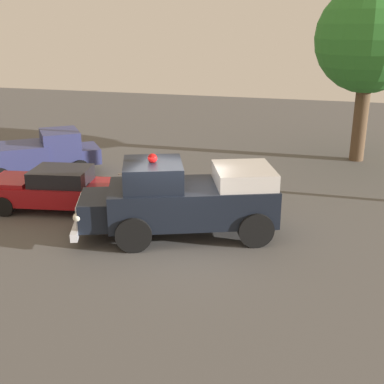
# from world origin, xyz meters

# --- Properties ---
(ground_plane) EXTENTS (60.00, 60.00, 0.00)m
(ground_plane) POSITION_xyz_m (0.00, 0.00, 0.00)
(ground_plane) COLOR #514F4C
(vintage_fire_truck) EXTENTS (4.22, 6.33, 2.59)m
(vintage_fire_truck) POSITION_xyz_m (0.60, -0.06, 1.20)
(vintage_fire_truck) COLOR black
(vintage_fire_truck) RESTS_ON ground
(classic_hot_rod) EXTENTS (2.56, 4.61, 1.46)m
(classic_hot_rod) POSITION_xyz_m (1.51, 4.96, 0.75)
(classic_hot_rod) COLOR black
(classic_hot_rod) RESTS_ON ground
(parked_pickup) EXTENTS (4.34, 4.91, 1.90)m
(parked_pickup) POSITION_xyz_m (4.74, 7.49, 0.99)
(parked_pickup) COLOR black
(parked_pickup) RESTS_ON ground
(lawn_chair_near_truck) EXTENTS (0.69, 0.69, 1.02)m
(lawn_chair_near_truck) POSITION_xyz_m (3.11, 1.94, 0.59)
(lawn_chair_near_truck) COLOR #B7BABF
(lawn_chair_near_truck) RESTS_ON ground
(lawn_chair_by_car) EXTENTS (0.69, 0.69, 1.02)m
(lawn_chair_by_car) POSITION_xyz_m (4.10, 3.24, 0.59)
(lawn_chair_by_car) COLOR #B7BABF
(lawn_chair_by_car) RESTS_ON ground
(spectator_seated) EXTENTS (0.63, 0.65, 1.29)m
(spectator_seated) POSITION_xyz_m (3.03, 1.84, 0.70)
(spectator_seated) COLOR #383842
(spectator_seated) RESTS_ON ground
(oak_tree_right) EXTENTS (4.73, 4.73, 7.86)m
(oak_tree_right) POSITION_xyz_m (11.16, -5.36, 5.44)
(oak_tree_right) COLOR brown
(oak_tree_right) RESTS_ON ground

